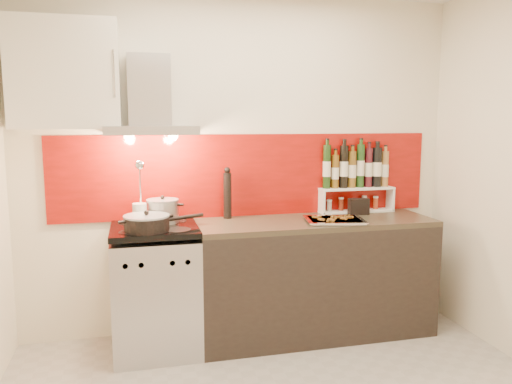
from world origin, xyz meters
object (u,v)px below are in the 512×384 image
object	(u,v)px
counter	(314,277)
saute_pan	(148,223)
range_stove	(156,291)
pepper_mill	(227,194)
baking_tray	(334,220)
stock_pot	(163,211)

from	to	relation	value
counter	saute_pan	xyz separation A→B (m)	(-1.25, -0.13, 0.51)
range_stove	saute_pan	bearing A→B (deg)	-110.38
counter	pepper_mill	size ratio (longest dim) A/B	4.55
range_stove	pepper_mill	distance (m)	0.89
counter	pepper_mill	world-z (taller)	pepper_mill
baking_tray	pepper_mill	bearing A→B (deg)	156.60
saute_pan	counter	bearing A→B (deg)	6.07
stock_pot	baking_tray	bearing A→B (deg)	-10.43
pepper_mill	counter	bearing A→B (deg)	-18.19
counter	saute_pan	distance (m)	1.36
baking_tray	saute_pan	bearing A→B (deg)	-179.18
saute_pan	baking_tray	world-z (taller)	saute_pan
range_stove	baking_tray	distance (m)	1.40
baking_tray	stock_pot	bearing A→B (deg)	169.57
stock_pot	pepper_mill	xyz separation A→B (m)	(0.49, 0.09, 0.10)
stock_pot	counter	bearing A→B (deg)	-5.80
pepper_mill	range_stove	bearing A→B (deg)	-159.16
pepper_mill	baking_tray	bearing A→B (deg)	-23.40
range_stove	baking_tray	xyz separation A→B (m)	(1.31, -0.11, 0.47)
counter	baking_tray	xyz separation A→B (m)	(0.11, -0.11, 0.47)
saute_pan	baking_tray	bearing A→B (deg)	0.82
stock_pot	pepper_mill	size ratio (longest dim) A/B	0.59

